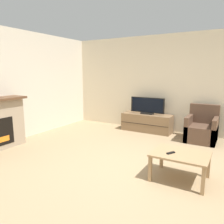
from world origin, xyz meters
TOP-DOWN VIEW (x-y plane):
  - ground_plane at (0.00, 0.00)m, footprint 24.00×24.00m
  - wall_back at (0.00, 2.92)m, footprint 12.00×0.06m
  - wall_left at (-3.36, 0.00)m, footprint 0.06×12.00m
  - tv_stand at (-0.83, 2.60)m, footprint 1.41×0.50m
  - tv at (-0.83, 2.60)m, footprint 0.99×0.18m
  - armchair at (0.67, 2.43)m, footprint 0.70×0.76m
  - coffee_table at (0.68, 0.15)m, footprint 0.85×0.66m
  - remote at (0.55, 0.05)m, footprint 0.11×0.15m

SIDE VIEW (x-z plane):
  - ground_plane at x=0.00m, z-range 0.00..0.00m
  - tv_stand at x=-0.83m, z-range 0.00..0.50m
  - armchair at x=0.67m, z-range -0.15..0.73m
  - coffee_table at x=0.68m, z-range 0.16..0.60m
  - remote at x=0.55m, z-range 0.44..0.46m
  - tv at x=-0.83m, z-range 0.48..0.96m
  - wall_back at x=0.00m, z-range 0.00..2.70m
  - wall_left at x=-3.36m, z-range 0.00..2.70m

